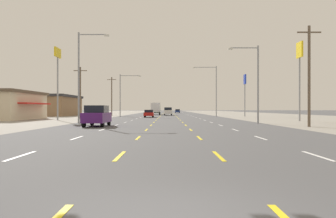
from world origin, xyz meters
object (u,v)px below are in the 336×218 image
(pole_sign_right_row_2, at_px, (245,86))
(pole_sign_right_row_1, at_px, (300,62))
(box_truck_inner_left_midfar, at_px, (156,108))
(sedan_inner_right_far, at_px, (177,111))
(pole_sign_left_row_1, at_px, (58,65))
(suv_center_turn_mid, at_px, (168,111))
(sedan_inner_left_near, at_px, (149,113))
(streetlight_right_row_0, at_px, (255,79))
(streetlight_left_row_1, at_px, (123,92))
(streetlight_right_row_1, at_px, (214,87))
(streetlight_left_row_0, at_px, (81,72))
(suv_far_left_nearest, at_px, (97,115))

(pole_sign_right_row_2, bearing_deg, pole_sign_right_row_1, -87.25)
(box_truck_inner_left_midfar, distance_m, sedan_inner_right_far, 37.75)
(box_truck_inner_left_midfar, bearing_deg, pole_sign_left_row_1, -105.90)
(suv_center_turn_mid, distance_m, sedan_inner_right_far, 45.76)
(pole_sign_right_row_1, bearing_deg, suv_center_turn_mid, 114.29)
(sedan_inner_left_near, xyz_separation_m, streetlight_right_row_0, (13.52, -27.55, 4.33))
(pole_sign_right_row_2, bearing_deg, sedan_inner_left_near, -160.67)
(box_truck_inner_left_midfar, relative_size, streetlight_right_row_0, 0.82)
(sedan_inner_left_near, relative_size, streetlight_left_row_1, 0.51)
(sedan_inner_left_near, height_order, streetlight_right_row_1, streetlight_right_row_1)
(pole_sign_left_row_1, xyz_separation_m, streetlight_left_row_0, (6.18, -10.89, -2.07))
(box_truck_inner_left_midfar, distance_m, streetlight_right_row_1, 25.49)
(pole_sign_right_row_2, relative_size, streetlight_right_row_1, 0.84)
(sedan_inner_left_near, distance_m, sedan_inner_right_far, 65.16)
(sedan_inner_left_near, distance_m, streetlight_right_row_1, 15.69)
(pole_sign_left_row_1, xyz_separation_m, streetlight_right_row_1, (25.63, 22.85, -1.70))
(sedan_inner_right_far, bearing_deg, streetlight_left_row_1, -102.70)
(suv_far_left_nearest, relative_size, pole_sign_right_row_1, 0.46)
(suv_center_turn_mid, xyz_separation_m, streetlight_right_row_0, (9.84, -46.68, 4.06))
(suv_center_turn_mid, distance_m, box_truck_inner_left_midfar, 9.20)
(pole_sign_right_row_2, xyz_separation_m, streetlight_left_row_0, (-26.22, -34.60, -0.75))
(pole_sign_right_row_2, bearing_deg, streetlight_right_row_1, -172.71)
(pole_sign_right_row_2, bearing_deg, streetlight_left_row_1, -178.10)
(suv_far_left_nearest, bearing_deg, pole_sign_right_row_2, 60.42)
(pole_sign_left_row_1, distance_m, pole_sign_right_row_1, 33.88)
(box_truck_inner_left_midfar, xyz_separation_m, streetlight_left_row_1, (-6.24, -21.47, 3.41))
(suv_far_left_nearest, height_order, pole_sign_right_row_1, pole_sign_right_row_1)
(suv_far_left_nearest, relative_size, streetlight_right_row_1, 0.46)
(suv_far_left_nearest, xyz_separation_m, sedan_inner_right_far, (10.36, 98.54, -0.27))
(streetlight_right_row_0, bearing_deg, streetlight_left_row_1, 119.95)
(suv_far_left_nearest, bearing_deg, streetlight_right_row_0, 20.58)
(streetlight_right_row_0, bearing_deg, pole_sign_right_row_1, 43.24)
(pole_sign_left_row_1, xyz_separation_m, streetlight_right_row_0, (25.82, -10.89, -2.85))
(streetlight_left_row_0, bearing_deg, pole_sign_left_row_1, 119.56)
(sedan_inner_left_near, bearing_deg, streetlight_left_row_0, -102.52)
(suv_center_turn_mid, relative_size, sedan_inner_right_far, 1.09)
(suv_far_left_nearest, height_order, streetlight_left_row_1, streetlight_left_row_1)
(streetlight_left_row_0, xyz_separation_m, streetlight_right_row_0, (19.64, 0.00, -0.78))
(sedan_inner_left_near, relative_size, pole_sign_right_row_2, 0.50)
(pole_sign_left_row_1, height_order, pole_sign_right_row_2, pole_sign_left_row_1)
(sedan_inner_left_near, bearing_deg, suv_far_left_nearest, -95.20)
(streetlight_left_row_0, bearing_deg, sedan_inner_right_far, 81.74)
(pole_sign_right_row_1, bearing_deg, sedan_inner_right_far, 99.44)
(suv_center_turn_mid, height_order, pole_sign_right_row_1, pole_sign_right_row_1)
(sedan_inner_right_far, relative_size, pole_sign_left_row_1, 0.43)
(suv_center_turn_mid, relative_size, streetlight_right_row_0, 0.56)
(box_truck_inner_left_midfar, distance_m, streetlight_left_row_1, 22.62)
(sedan_inner_right_far, bearing_deg, sedan_inner_left_near, -96.42)
(pole_sign_right_row_1, bearing_deg, pole_sign_right_row_2, 92.75)
(sedan_inner_left_near, xyz_separation_m, sedan_inner_right_far, (7.28, 64.75, 0.00))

